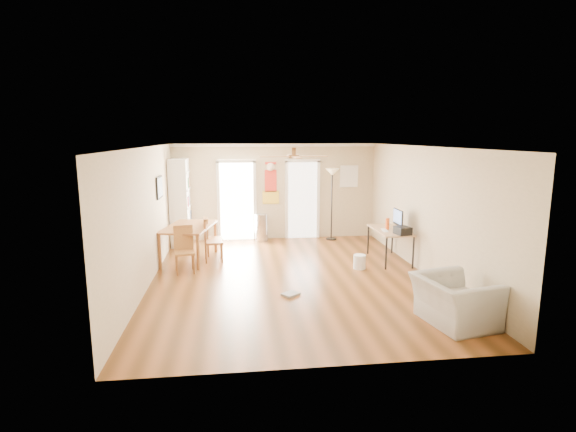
{
  "coord_description": "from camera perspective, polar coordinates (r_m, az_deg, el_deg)",
  "views": [
    {
      "loc": [
        -1.09,
        -8.41,
        2.8
      ],
      "look_at": [
        0.0,
        0.6,
        1.15
      ],
      "focal_mm": 27.48,
      "sensor_mm": 36.0,
      "label": 1
    }
  ],
  "objects": [
    {
      "name": "wall_right",
      "position": [
        9.37,
        17.41,
        0.61
      ],
      "size": [
        0.04,
        7.0,
        2.6
      ],
      "primitive_type": null,
      "color": "beige",
      "rests_on": "floor"
    },
    {
      "name": "dining_chair_near",
      "position": [
        9.36,
        -13.25,
        -4.31
      ],
      "size": [
        0.46,
        0.46,
        0.96
      ],
      "primitive_type": null,
      "rotation": [
        0.0,
        0.0,
        0.19
      ],
      "color": "#AC6F37",
      "rests_on": "floor"
    },
    {
      "name": "ac_grille",
      "position": [
        12.34,
        7.9,
        5.09
      ],
      "size": [
        0.5,
        0.04,
        0.6
      ],
      "primitive_type": "cube",
      "color": "white",
      "rests_on": "wall_back"
    },
    {
      "name": "torchiere_lamp",
      "position": [
        12.0,
        5.68,
        1.5
      ],
      "size": [
        0.47,
        0.47,
        1.94
      ],
      "primitive_type": null,
      "rotation": [
        0.0,
        0.0,
        -0.34
      ],
      "color": "black",
      "rests_on": "floor"
    },
    {
      "name": "kitchen_doorway",
      "position": [
        12.02,
        -6.64,
        1.87
      ],
      "size": [
        0.9,
        0.1,
        2.1
      ],
      "primitive_type": null,
      "color": "white",
      "rests_on": "wall_back"
    },
    {
      "name": "wall_front",
      "position": [
        5.25,
        5.43,
        -6.36
      ],
      "size": [
        5.5,
        0.04,
        2.6
      ],
      "primitive_type": null,
      "color": "beige",
      "rests_on": "floor"
    },
    {
      "name": "imac",
      "position": [
        10.02,
        14.04,
        -0.54
      ],
      "size": [
        0.19,
        0.52,
        0.48
      ],
      "primitive_type": null,
      "rotation": [
        0.0,
        0.0,
        0.23
      ],
      "color": "black",
      "rests_on": "computer_desk"
    },
    {
      "name": "dining_chair_right_b",
      "position": [
        10.09,
        -9.62,
        -3.03
      ],
      "size": [
        0.45,
        0.45,
        0.99
      ],
      "primitive_type": null,
      "rotation": [
        0.0,
        0.0,
        1.67
      ],
      "color": "#A06A33",
      "rests_on": "floor"
    },
    {
      "name": "computer_desk",
      "position": [
        10.27,
        12.99,
        -3.7
      ],
      "size": [
        0.68,
        1.36,
        0.73
      ],
      "primitive_type": null,
      "color": "tan",
      "rests_on": "floor"
    },
    {
      "name": "floor",
      "position": [
        8.93,
        0.47,
        -7.97
      ],
      "size": [
        7.0,
        7.0,
        0.0
      ],
      "primitive_type": "plane",
      "color": "brown",
      "rests_on": "ground"
    },
    {
      "name": "floor_cloth",
      "position": [
        7.98,
        0.35,
        -10.07
      ],
      "size": [
        0.37,
        0.36,
        0.04
      ],
      "primitive_type": "cube",
      "rotation": [
        0.0,
        0.0,
        0.66
      ],
      "color": "gray",
      "rests_on": "floor"
    },
    {
      "name": "ceiling",
      "position": [
        8.48,
        0.49,
        8.95
      ],
      "size": [
        5.5,
        7.0,
        0.0
      ],
      "primitive_type": null,
      "color": "silver",
      "rests_on": "floor"
    },
    {
      "name": "dining_chair_right_a",
      "position": [
        10.61,
        -9.49,
        -2.65
      ],
      "size": [
        0.4,
        0.4,
        0.9
      ],
      "primitive_type": null,
      "rotation": [
        0.0,
        0.0,
        1.67
      ],
      "color": "#AA6A36",
      "rests_on": "floor"
    },
    {
      "name": "wall_left",
      "position": [
        8.7,
        -17.78,
        -0.12
      ],
      "size": [
        0.04,
        7.0,
        2.6
      ],
      "primitive_type": null,
      "color": "beige",
      "rests_on": "floor"
    },
    {
      "name": "bookshelf",
      "position": [
        11.75,
        -13.76,
        1.77
      ],
      "size": [
        0.6,
        1.06,
        2.23
      ],
      "primitive_type": null,
      "rotation": [
        0.0,
        0.0,
        -0.16
      ],
      "color": "silver",
      "rests_on": "floor"
    },
    {
      "name": "orange_bottle",
      "position": [
        10.16,
        12.74,
        -0.99
      ],
      "size": [
        0.1,
        0.1,
        0.26
      ],
      "primitive_type": "cylinder",
      "rotation": [
        0.0,
        0.0,
        -0.23
      ],
      "color": "#EB5314",
      "rests_on": "computer_desk"
    },
    {
      "name": "bathroom_doorway",
      "position": [
        12.16,
        1.87,
        2.03
      ],
      "size": [
        0.8,
        0.1,
        2.1
      ],
      "primitive_type": null,
      "color": "white",
      "rests_on": "wall_back"
    },
    {
      "name": "keyboard",
      "position": [
        10.05,
        12.37,
        -1.8
      ],
      "size": [
        0.17,
        0.37,
        0.01
      ],
      "primitive_type": "cube",
      "rotation": [
        0.0,
        0.0,
        -0.15
      ],
      "color": "white",
      "rests_on": "computer_desk"
    },
    {
      "name": "wastebasket_a",
      "position": [
        9.59,
        9.24,
        -5.87
      ],
      "size": [
        0.33,
        0.33,
        0.3
      ],
      "primitive_type": "cylinder",
      "rotation": [
        0.0,
        0.0,
        -0.33
      ],
      "color": "silver",
      "rests_on": "floor"
    },
    {
      "name": "armchair",
      "position": [
        7.19,
        20.74,
        -10.25
      ],
      "size": [
        1.16,
        1.27,
        0.72
      ],
      "primitive_type": "imported",
      "rotation": [
        0.0,
        0.0,
        1.76
      ],
      "color": "#ABABA6",
      "rests_on": "floor"
    },
    {
      "name": "printer",
      "position": [
        9.73,
        14.61,
        -1.83
      ],
      "size": [
        0.33,
        0.37,
        0.17
      ],
      "primitive_type": "cube",
      "rotation": [
        0.0,
        0.0,
        0.18
      ],
      "color": "black",
      "rests_on": "computer_desk"
    },
    {
      "name": "wall_back",
      "position": [
        12.05,
        -1.66,
        3.15
      ],
      "size": [
        5.5,
        0.04,
        2.6
      ],
      "primitive_type": null,
      "color": "beige",
      "rests_on": "floor"
    },
    {
      "name": "trash_can",
      "position": [
        11.89,
        -3.47,
        -1.49
      ],
      "size": [
        0.4,
        0.4,
        0.74
      ],
      "primitive_type": "cylinder",
      "rotation": [
        0.0,
        0.0,
        -0.17
      ],
      "color": "#B7B6B9",
      "rests_on": "floor"
    },
    {
      "name": "ceiling_fan",
      "position": [
        8.19,
        0.77,
        7.71
      ],
      "size": [
        1.24,
        1.24,
        0.2
      ],
      "primitive_type": null,
      "color": "#593819",
      "rests_on": "ceiling"
    },
    {
      "name": "crown_molding",
      "position": [
        8.48,
        0.49,
        8.68
      ],
      "size": [
        5.5,
        7.0,
        0.08
      ],
      "primitive_type": null,
      "color": "white",
      "rests_on": "wall_back"
    },
    {
      "name": "framed_poster",
      "position": [
        10.01,
        -16.29,
        3.58
      ],
      "size": [
        0.04,
        0.66,
        0.48
      ],
      "primitive_type": "cube",
      "color": "black",
      "rests_on": "wall_left"
    },
    {
      "name": "dining_table",
      "position": [
        10.31,
        -12.63,
        -3.43
      ],
      "size": [
        1.26,
        1.75,
        0.8
      ],
      "primitive_type": null,
      "rotation": [
        0.0,
        0.0,
        -0.21
      ],
      "color": "#905D2E",
      "rests_on": "floor"
    },
    {
      "name": "wall_decal",
      "position": [
        11.99,
        -2.26,
        4.32
      ],
      "size": [
        0.46,
        0.03,
        1.1
      ],
      "primitive_type": "cube",
      "color": "red",
      "rests_on": "wall_back"
    }
  ]
}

